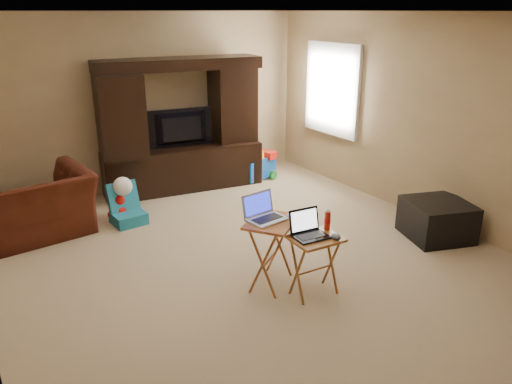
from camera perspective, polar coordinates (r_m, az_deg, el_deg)
floor at (r=5.46m, az=-1.14°, el=-7.30°), size 5.50×5.50×0.00m
ceiling at (r=4.84m, az=-1.36°, el=19.97°), size 5.50×5.50×0.00m
wall_back at (r=7.44m, az=-12.53°, el=9.87°), size 5.00×0.00×5.00m
wall_front at (r=3.14m, az=26.10°, el=-5.76°), size 5.00×0.00×5.00m
wall_right at (r=6.63m, az=17.74°, el=8.18°), size 0.00×5.50×5.50m
window_pane at (r=7.65m, az=8.79°, el=11.52°), size 0.00×1.20×1.20m
window_frame at (r=7.64m, az=8.67°, el=11.51°), size 0.06×1.14×1.34m
entertainment_center at (r=7.31m, az=-8.58°, el=7.51°), size 2.37×0.90×1.89m
television at (r=7.27m, az=-8.42°, el=7.15°), size 0.97×0.24×0.55m
recliner at (r=6.33m, az=-23.79°, el=-1.32°), size 1.28×1.15×0.76m
child_rocker at (r=6.35m, az=-14.49°, el=-1.37°), size 0.41×0.46×0.51m
plush_toy at (r=6.51m, az=-15.37°, el=-1.63°), size 0.32×0.27×0.36m
push_toy at (r=7.84m, az=0.04°, el=3.21°), size 0.73×0.61×0.47m
ottoman at (r=6.17m, az=19.98°, el=-2.99°), size 0.86×0.86×0.44m
tray_table_left at (r=4.78m, az=1.76°, el=-6.98°), size 0.66×0.63×0.67m
tray_table_right at (r=4.67m, az=6.72°, el=-8.40°), size 0.46×0.38×0.58m
laptop_left at (r=4.60m, az=1.30°, el=-1.89°), size 0.38×0.33×0.24m
laptop_right at (r=4.48m, az=6.37°, el=-3.82°), size 0.32×0.28×0.24m
mouse_left at (r=4.68m, az=4.21°, el=-2.77°), size 0.10×0.15×0.06m
mouse_right at (r=4.53m, az=9.12°, el=-5.04°), size 0.11×0.13×0.05m
water_bottle at (r=4.68m, az=8.15°, el=-3.26°), size 0.06×0.06×0.18m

